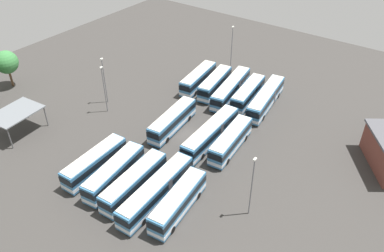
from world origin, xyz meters
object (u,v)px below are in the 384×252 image
Objects in this scene: bus_row0_slot2 at (231,88)px; lamp_post_far_corner at (252,185)px; bus_row0_slot0 at (198,79)px; lamp_post_near_entrance at (232,46)px; bus_row2_slot4 at (178,202)px; bus_row2_slot0 at (95,162)px; lamp_post_mid_lot at (104,88)px; bus_row2_slot2 at (134,182)px; bus_row0_slot3 at (248,93)px; tree_south_edge at (6,62)px; bus_row1_slot3 at (211,133)px; bus_row1_slot4 at (231,141)px; bus_row0_slot4 at (266,98)px; bus_row1_slot1 at (172,121)px; bus_row2_slot3 at (157,190)px; maintenance_shelter at (15,113)px; bus_row2_slot1 at (114,173)px; bus_row0_slot1 at (215,83)px; lamp_post_by_building at (104,79)px.

lamp_post_far_corner is at bearing 36.05° from bus_row0_slot2.
bus_row0_slot0 is 1.22× the size of lamp_post_far_corner.
bus_row2_slot4 is at bearing 22.33° from lamp_post_near_entrance.
lamp_post_mid_lot reaches higher than bus_row2_slot0.
bus_row2_slot2 is (29.71, 10.16, 0.00)m from bus_row0_slot0.
bus_row0_slot3 and bus_row2_slot4 have the same top height.
lamp_post_near_entrance is 1.25× the size of tree_south_edge.
lamp_post_near_entrance is 1.00× the size of lamp_post_far_corner.
bus_row2_slot4 is at bearing 18.26° from bus_row1_slot3.
bus_row1_slot4 is (14.24, 8.67, -0.00)m from bus_row0_slot2.
lamp_post_near_entrance is at bearing -126.01° from bus_row0_slot4.
bus_row1_slot4 is 17.09m from bus_row2_slot2.
bus_row2_slot3 is (14.37, 8.68, 0.00)m from bus_row1_slot1.
bus_row2_slot4 is 1.24× the size of lamp_post_mid_lot.
bus_row2_slot0 and bus_row2_slot4 have the same top height.
bus_row1_slot4 is at bearing 100.16° from tree_south_edge.
lamp_post_far_corner is (-5.87, 15.00, 3.37)m from bus_row2_slot2.
bus_row2_slot4 is 1.33× the size of maintenance_shelter.
bus_row0_slot2 is 1.28× the size of bus_row2_slot4.
lamp_post_near_entrance is at bearing -157.67° from bus_row2_slot4.
lamp_post_far_corner is (-6.16, 18.60, 3.38)m from bus_row2_slot1.
bus_row0_slot4 is 31.23m from bus_row2_slot2.
bus_row1_slot3 and bus_row2_slot4 have the same top height.
bus_row1_slot1 is 0.99× the size of bus_row2_slot2.
bus_row1_slot1 is 7.37m from bus_row1_slot3.
bus_row0_slot0 and bus_row1_slot3 have the same top height.
bus_row0_slot1 and bus_row2_slot4 have the same top height.
bus_row1_slot3 is at bearing 5.38° from bus_row0_slot3.
bus_row2_slot3 is at bearing 97.02° from bus_row2_slot1.
lamp_post_mid_lot is 1.20× the size of tree_south_edge.
bus_row1_slot1 and bus_row2_slot4 have the same top height.
lamp_post_far_corner is 56.07m from tree_south_edge.
lamp_post_mid_lot is at bearing -41.00° from bus_row0_slot2.
bus_row2_slot0 is at bearing 92.06° from maintenance_shelter.
lamp_post_by_building is at bearing -42.96° from bus_row0_slot1.
bus_row0_slot2 is at bearing 171.10° from bus_row2_slot0.
bus_row2_slot1 is at bearing 12.32° from bus_row0_slot0.
lamp_post_mid_lot is (-12.68, -10.82, 3.17)m from bus_row2_slot0.
bus_row2_slot4 is (15.18, 5.01, -0.00)m from bus_row1_slot3.
bus_row0_slot2 is 30.34m from bus_row2_slot3.
bus_row0_slot3 is at bearing 171.75° from bus_row2_slot1.
maintenance_shelter is (15.99, -20.55, 2.06)m from bus_row1_slot1.
bus_row0_slot1 is 1.20× the size of lamp_post_far_corner.
bus_row0_slot2 is 15.48m from bus_row1_slot1.
bus_row1_slot1 is (15.55, -5.94, 0.00)m from bus_row0_slot3.
lamp_post_near_entrance reaches higher than lamp_post_mid_lot.
lamp_post_far_corner is at bearing 52.02° from bus_row1_slot3.
bus_row1_slot3 is 1.51× the size of lamp_post_far_corner.
bus_row0_slot1 and bus_row1_slot1 have the same top height.
bus_row2_slot0 is (30.89, -8.42, -0.00)m from bus_row0_slot3.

